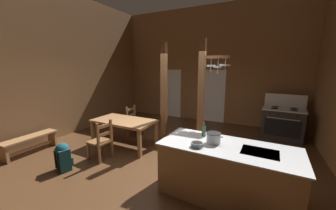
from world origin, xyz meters
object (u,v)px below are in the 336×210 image
bottle_tall_on_counter (204,131)px  mixing_bowl_on_counter (197,145)px  ladderback_chair_near_window (101,141)px  ladderback_chair_by_post (135,122)px  bench_along_left_wall (30,142)px  stockpot_on_counter (214,138)px  backpack (63,156)px  kitchen_island (226,172)px  stove_range (282,123)px  dining_table (124,123)px

bottle_tall_on_counter → mixing_bowl_on_counter: bearing=-85.3°
ladderback_chair_near_window → mixing_bowl_on_counter: mixing_bowl_on_counter is taller
ladderback_chair_by_post → mixing_bowl_on_counter: (2.72, -2.02, 0.49)m
bench_along_left_wall → stockpot_on_counter: stockpot_on_counter is taller
ladderback_chair_by_post → backpack: ladderback_chair_by_post is taller
bench_along_left_wall → backpack: size_ratio=2.14×
ladderback_chair_by_post → kitchen_island: bearing=-29.2°
kitchen_island → bottle_tall_on_counter: bottle_tall_on_counter is taller
ladderback_chair_by_post → mixing_bowl_on_counter: bearing=-36.6°
stockpot_on_counter → mixing_bowl_on_counter: bearing=-125.4°
stove_range → bench_along_left_wall: 7.09m
kitchen_island → mixing_bowl_on_counter: 0.70m
ladderback_chair_near_window → ladderback_chair_by_post: bearing=99.4°
dining_table → bench_along_left_wall: 2.37m
kitchen_island → ladderback_chair_by_post: bearing=150.8°
ladderback_chair_near_window → ladderback_chair_by_post: size_ratio=1.00×
ladderback_chair_by_post → bench_along_left_wall: 2.77m
dining_table → stockpot_on_counter: stockpot_on_counter is taller
stove_range → backpack: (-4.28, -4.25, -0.17)m
stove_range → ladderback_chair_near_window: bearing=-138.0°
kitchen_island → ladderback_chair_near_window: ladderback_chair_near_window is taller
stove_range → backpack: stove_range is taller
kitchen_island → mixing_bowl_on_counter: (-0.43, -0.26, 0.49)m
stove_range → bottle_tall_on_counter: size_ratio=5.18×
ladderback_chair_near_window → bottle_tall_on_counter: size_ratio=3.73×
mixing_bowl_on_counter → bottle_tall_on_counter: size_ratio=0.77×
kitchen_island → bottle_tall_on_counter: size_ratio=8.61×
stockpot_on_counter → stove_range: bearing=70.3°
stockpot_on_counter → mixing_bowl_on_counter: (-0.19, -0.27, -0.05)m
bench_along_left_wall → kitchen_island: bearing=6.0°
dining_table → backpack: 1.67m
dining_table → ladderback_chair_near_window: ladderback_chair_near_window is taller
kitchen_island → stove_range: (1.05, 3.59, 0.03)m
kitchen_island → ladderback_chair_by_post: (-3.15, 1.76, -0.00)m
dining_table → ladderback_chair_near_window: size_ratio=1.80×
ladderback_chair_near_window → backpack: bearing=-116.7°
stove_range → stockpot_on_counter: size_ratio=4.24×
stove_range → dining_table: (-3.94, -2.65, 0.17)m
ladderback_chair_by_post → ladderback_chair_near_window: bearing=-80.6°
ladderback_chair_near_window → bench_along_left_wall: size_ratio=0.74×
stockpot_on_counter → dining_table: bearing=160.8°
stove_range → mixing_bowl_on_counter: (-1.48, -3.85, 0.46)m
dining_table → mixing_bowl_on_counter: 2.76m
bottle_tall_on_counter → dining_table: bearing=164.3°
ladderback_chair_by_post → backpack: (-0.09, -2.41, -0.14)m
ladderback_chair_by_post → mixing_bowl_on_counter: mixing_bowl_on_counter is taller
kitchen_island → stove_range: 3.74m
kitchen_island → stockpot_on_counter: 0.59m
backpack → stockpot_on_counter: bearing=12.6°
dining_table → ladderback_chair_by_post: size_ratio=1.80×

